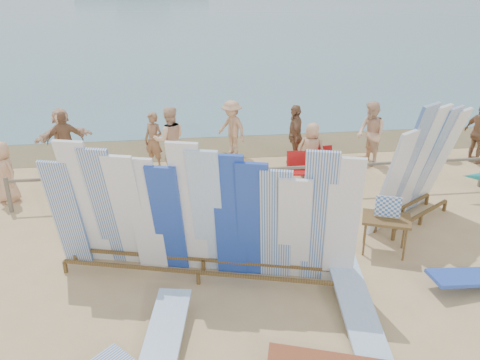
{
  "coord_description": "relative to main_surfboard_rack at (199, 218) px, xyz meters",
  "views": [
    {
      "loc": [
        -1.91,
        -8.51,
        5.53
      ],
      "look_at": [
        -0.63,
        1.68,
        1.11
      ],
      "focal_mm": 38.0,
      "sensor_mm": 36.0,
      "label": 1
    }
  ],
  "objects": [
    {
      "name": "ground",
      "position": [
        1.62,
        0.32,
        -1.26
      ],
      "size": [
        160.0,
        160.0,
        0.0
      ],
      "primitive_type": "plane",
      "color": "tan",
      "rests_on": "ground"
    },
    {
      "name": "wet_sand_strip",
      "position": [
        1.62,
        7.52,
        -1.26
      ],
      "size": [
        40.0,
        2.6,
        0.01
      ],
      "primitive_type": "cube",
      "color": "brown",
      "rests_on": "ground"
    },
    {
      "name": "fence",
      "position": [
        1.62,
        3.32,
        -0.63
      ],
      "size": [
        12.08,
        0.08,
        0.9
      ],
      "color": "#6D6352",
      "rests_on": "ground"
    },
    {
      "name": "main_surfboard_rack",
      "position": [
        0.0,
        0.0,
        0.0
      ],
      "size": [
        5.62,
        2.1,
        2.83
      ],
      "rotation": [
        0.0,
        0.0,
        -0.27
      ],
      "color": "brown",
      "rests_on": "ground"
    },
    {
      "name": "side_surfboard_rack",
      "position": [
        4.94,
        1.67,
        0.06
      ],
      "size": [
        2.52,
        2.02,
        2.94
      ],
      "rotation": [
        0.0,
        0.0,
        0.59
      ],
      "color": "brown",
      "rests_on": "ground"
    },
    {
      "name": "vendor_table",
      "position": [
        3.78,
        0.46,
        -0.84
      ],
      "size": [
        1.13,
        0.97,
        1.26
      ],
      "rotation": [
        0.0,
        0.0,
        -0.38
      ],
      "color": "brown",
      "rests_on": "ground"
    },
    {
      "name": "flat_board_b",
      "position": [
        2.54,
        -1.5,
        -1.26
      ],
      "size": [
        0.8,
        2.73,
        0.38
      ],
      "primitive_type": "cube",
      "rotation": [
        0.11,
        0.0,
        -0.09
      ],
      "color": "#91BAE8",
      "rests_on": "ground"
    },
    {
      "name": "beach_chair_left",
      "position": [
        2.83,
        4.28,
        -1.03
      ],
      "size": [
        0.56,
        0.58,
        0.81
      ],
      "rotation": [
        0.0,
        0.0,
        -0.1
      ],
      "color": "#AD1212",
      "rests_on": "ground"
    },
    {
      "name": "beach_chair_right",
      "position": [
        3.73,
        4.62,
        -1.03
      ],
      "size": [
        0.55,
        0.57,
        0.8
      ],
      "rotation": [
        0.0,
        0.0,
        0.1
      ],
      "color": "#AD1212",
      "rests_on": "ground"
    },
    {
      "name": "stroller",
      "position": [
        3.47,
        4.32,
        -0.87
      ],
      "size": [
        0.67,
        0.82,
        0.97
      ],
      "rotation": [
        0.0,
        0.0,
        0.3
      ],
      "color": "#AD1212",
      "rests_on": "ground"
    },
    {
      "name": "beachgoer_0",
      "position": [
        -4.6,
        3.99,
        -0.48
      ],
      "size": [
        0.83,
        0.76,
        1.57
      ],
      "primitive_type": "imported",
      "rotation": [
        0.0,
        0.0,
        5.62
      ],
      "color": "tan",
      "rests_on": "ground"
    },
    {
      "name": "beachgoer_3",
      "position": [
        1.32,
        6.61,
        -0.41
      ],
      "size": [
        1.02,
        1.17,
        1.72
      ],
      "primitive_type": "imported",
      "rotation": [
        0.0,
        0.0,
        5.34
      ],
      "color": "tan",
      "rests_on": "ground"
    },
    {
      "name": "beachgoer_9",
      "position": [
        7.56,
        5.69,
        -0.5
      ],
      "size": [
        1.03,
        0.93,
        1.53
      ],
      "primitive_type": "imported",
      "rotation": [
        0.0,
        0.0,
        5.63
      ],
      "color": "tan",
      "rests_on": "ground"
    },
    {
      "name": "beachgoer_2",
      "position": [
        -0.56,
        5.46,
        -0.32
      ],
      "size": [
        0.96,
        0.54,
        1.89
      ],
      "primitive_type": "imported",
      "rotation": [
        0.0,
        0.0,
        3.25
      ],
      "color": "beige",
      "rests_on": "ground"
    },
    {
      "name": "beachgoer_11",
      "position": [
        -3.61,
        6.21,
        -0.39
      ],
      "size": [
        1.7,
        1.14,
        1.75
      ],
      "primitive_type": "imported",
      "rotation": [
        0.0,
        0.0,
        0.42
      ],
      "color": "beige",
      "rests_on": "ground"
    },
    {
      "name": "beachgoer_8",
      "position": [
        5.25,
        5.31,
        -0.33
      ],
      "size": [
        0.6,
        0.98,
        1.87
      ],
      "primitive_type": "imported",
      "rotation": [
        0.0,
        0.0,
        4.9
      ],
      "color": "beige",
      "rests_on": "ground"
    },
    {
      "name": "beachgoer_6",
      "position": [
        3.3,
        4.6,
        -0.49
      ],
      "size": [
        0.84,
        0.68,
        1.55
      ],
      "primitive_type": "imported",
      "rotation": [
        0.0,
        0.0,
        2.63
      ],
      "color": "tan",
      "rests_on": "ground"
    },
    {
      "name": "beachgoer_extra_1",
      "position": [
        -3.51,
        6.01,
        -0.41
      ],
      "size": [
        1.05,
        0.58,
        1.7
      ],
      "primitive_type": "imported",
      "rotation": [
        0.0,
        0.0,
        3.29
      ],
      "color": "#8C6042",
      "rests_on": "ground"
    },
    {
      "name": "beachgoer_4",
      "position": [
        3.04,
        5.49,
        -0.35
      ],
      "size": [
        0.62,
        1.13,
        1.82
      ],
      "primitive_type": "imported",
      "rotation": [
        0.0,
        0.0,
        4.56
      ],
      "color": "#8C6042",
      "rests_on": "ground"
    },
    {
      "name": "beachgoer_10",
      "position": [
        8.46,
        5.01,
        -0.36
      ],
      "size": [
        0.78,
        1.15,
        1.81
      ],
      "primitive_type": "imported",
      "rotation": [
        0.0,
        0.0,
        1.9
      ],
      "color": "#8C6042",
      "rests_on": "ground"
    },
    {
      "name": "beachgoer_1",
      "position": [
        -1.02,
        5.8,
        -0.44
      ],
      "size": [
        0.68,
        0.62,
        1.65
      ],
      "primitive_type": "imported",
      "rotation": [
        0.0,
        0.0,
        5.67
      ],
      "color": "#8C6042",
      "rests_on": "ground"
    }
  ]
}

